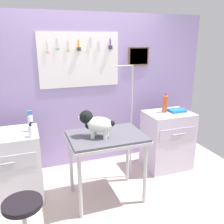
{
  "coord_description": "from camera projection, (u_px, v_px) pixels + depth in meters",
  "views": [
    {
      "loc": [
        -0.81,
        -2.3,
        1.93
      ],
      "look_at": [
        0.1,
        0.24,
        1.12
      ],
      "focal_mm": 39.27,
      "sensor_mm": 36.0,
      "label": 1
    }
  ],
  "objects": [
    {
      "name": "ground",
      "position": [
        111.0,
        211.0,
        2.9
      ],
      "size": [
        4.4,
        4.0,
        0.04
      ],
      "primitive_type": "cube",
      "color": "#C1AD9F"
    },
    {
      "name": "rear_wall_panel",
      "position": [
        83.0,
        91.0,
        3.71
      ],
      "size": [
        4.0,
        0.11,
        2.3
      ],
      "color": "#9E89C0",
      "rests_on": "ground"
    },
    {
      "name": "grooming_table",
      "position": [
        107.0,
        142.0,
        2.91
      ],
      "size": [
        0.91,
        0.64,
        0.84
      ],
      "color": "#B7B7BC",
      "rests_on": "ground"
    },
    {
      "name": "grooming_arm",
      "position": [
        131.0,
        128.0,
        3.37
      ],
      "size": [
        0.3,
        0.11,
        1.61
      ],
      "color": "#B7B7BC",
      "rests_on": "ground"
    },
    {
      "name": "dog",
      "position": [
        95.0,
        123.0,
        2.78
      ],
      "size": [
        0.42,
        0.32,
        0.31
      ],
      "color": "white",
      "rests_on": "grooming_table"
    },
    {
      "name": "counter_left",
      "position": [
        7.0,
        167.0,
        2.97
      ],
      "size": [
        0.8,
        0.58,
        0.87
      ],
      "color": "silver",
      "rests_on": "ground"
    },
    {
      "name": "cabinet_right",
      "position": [
        167.0,
        140.0,
        3.76
      ],
      "size": [
        0.68,
        0.54,
        0.88
      ],
      "color": "silver",
      "rests_on": "ground"
    },
    {
      "name": "stool",
      "position": [
        23.0,
        212.0,
        2.15
      ],
      "size": [
        0.34,
        0.34,
        0.58
      ],
      "color": "#9E9EA3",
      "rests_on": "ground"
    },
    {
      "name": "detangler_spray",
      "position": [
        31.0,
        122.0,
        2.9
      ],
      "size": [
        0.06,
        0.06,
        0.26
      ],
      "color": "white",
      "rests_on": "counter_left"
    },
    {
      "name": "spray_bottle_tall",
      "position": [
        31.0,
        131.0,
        2.75
      ],
      "size": [
        0.06,
        0.06,
        0.17
      ],
      "color": "white",
      "rests_on": "counter_left"
    },
    {
      "name": "soda_bottle",
      "position": [
        165.0,
        103.0,
        3.62
      ],
      "size": [
        0.08,
        0.08,
        0.28
      ],
      "color": "#BB5227",
      "rests_on": "cabinet_right"
    },
    {
      "name": "supply_tray",
      "position": [
        177.0,
        110.0,
        3.68
      ],
      "size": [
        0.24,
        0.18,
        0.04
      ],
      "color": "blue",
      "rests_on": "cabinet_right"
    }
  ]
}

